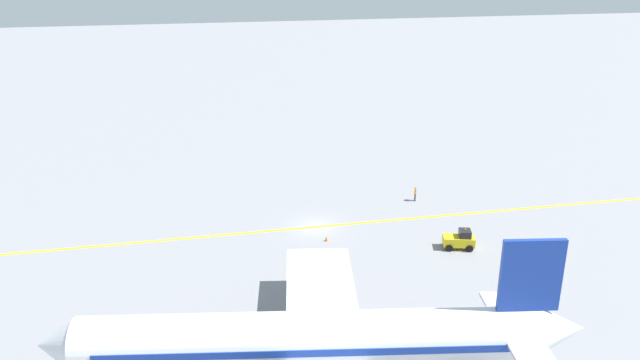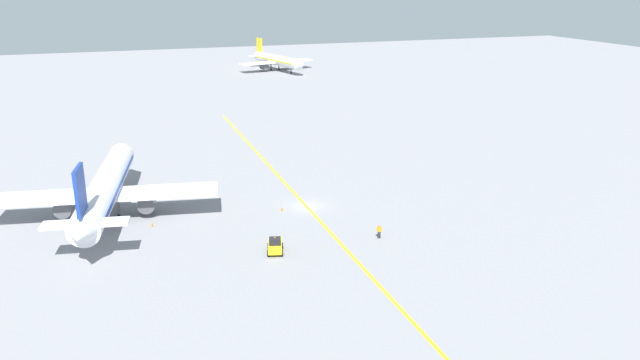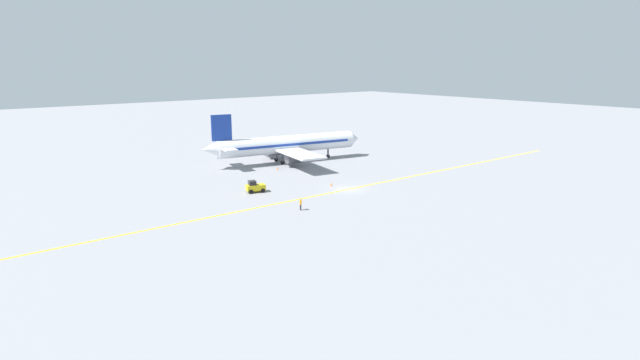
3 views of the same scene
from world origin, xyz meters
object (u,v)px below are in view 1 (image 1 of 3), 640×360
object	(u,v)px
traffic_cone_mid_apron	(326,239)
traffic_cone_near_nose	(374,331)
ground_crew_worker	(415,193)
airplane_at_gate	(317,340)
baggage_tug_white	(460,240)

from	to	relation	value
traffic_cone_mid_apron	traffic_cone_near_nose	bearing A→B (deg)	179.66
traffic_cone_near_nose	ground_crew_worker	bearing A→B (deg)	-26.97
airplane_at_gate	traffic_cone_mid_apron	distance (m)	22.50
ground_crew_worker	traffic_cone_near_nose	size ratio (longest dim) A/B	3.05
ground_crew_worker	airplane_at_gate	bearing A→B (deg)	148.65
airplane_at_gate	traffic_cone_near_nose	xyz separation A→B (m)	(5.00, -5.53, -3.43)
airplane_at_gate	ground_crew_worker	world-z (taller)	airplane_at_gate
ground_crew_worker	traffic_cone_mid_apron	bearing A→B (deg)	123.30
airplane_at_gate	baggage_tug_white	distance (m)	24.99
traffic_cone_near_nose	airplane_at_gate	bearing A→B (deg)	132.12
ground_crew_worker	traffic_cone_mid_apron	size ratio (longest dim) A/B	3.05
ground_crew_worker	traffic_cone_near_nose	world-z (taller)	ground_crew_worker
baggage_tug_white	ground_crew_worker	distance (m)	12.56
ground_crew_worker	traffic_cone_near_nose	xyz separation A→B (m)	(-24.71, 12.57, -0.63)
baggage_tug_white	ground_crew_worker	bearing A→B (deg)	-0.69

